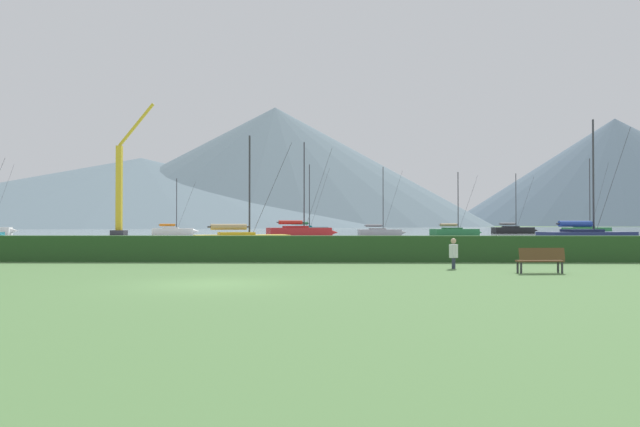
{
  "coord_description": "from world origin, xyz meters",
  "views": [
    {
      "loc": [
        3.64,
        -18.58,
        1.88
      ],
      "look_at": [
        2.36,
        59.4,
        3.09
      ],
      "focal_mm": 34.11,
      "sensor_mm": 36.0,
      "label": 1
    }
  ],
  "objects_px": {
    "sailboat_slip_6": "(243,241)",
    "sailboat_slip_9": "(306,230)",
    "sailboat_slip_0": "(455,232)",
    "person_seated_viewer": "(454,252)",
    "sailboat_slip_2": "(588,238)",
    "sailboat_slip_5": "(513,230)",
    "sailboat_slip_7": "(300,231)",
    "sailboat_slip_11": "(380,232)",
    "sailboat_slip_4": "(174,231)",
    "park_bench_near_path": "(541,259)",
    "dock_crane": "(121,194)",
    "sailboat_slip_8": "(587,230)"
  },
  "relations": [
    {
      "from": "person_seated_viewer",
      "to": "sailboat_slip_11",
      "type": "bearing_deg",
      "value": 96.03
    },
    {
      "from": "sailboat_slip_6",
      "to": "park_bench_near_path",
      "type": "distance_m",
      "value": 24.48
    },
    {
      "from": "sailboat_slip_9",
      "to": "sailboat_slip_11",
      "type": "relative_size",
      "value": 1.21
    },
    {
      "from": "sailboat_slip_4",
      "to": "sailboat_slip_9",
      "type": "distance_m",
      "value": 22.51
    },
    {
      "from": "sailboat_slip_2",
      "to": "park_bench_near_path",
      "type": "distance_m",
      "value": 28.22
    },
    {
      "from": "park_bench_near_path",
      "to": "dock_crane",
      "type": "xyz_separation_m",
      "value": [
        -38.58,
        65.58,
        5.51
      ]
    },
    {
      "from": "sailboat_slip_6",
      "to": "dock_crane",
      "type": "distance_m",
      "value": 52.0
    },
    {
      "from": "sailboat_slip_11",
      "to": "park_bench_near_path",
      "type": "bearing_deg",
      "value": -95.83
    },
    {
      "from": "sailboat_slip_4",
      "to": "person_seated_viewer",
      "type": "bearing_deg",
      "value": -76.95
    },
    {
      "from": "park_bench_near_path",
      "to": "dock_crane",
      "type": "bearing_deg",
      "value": 115.56
    },
    {
      "from": "sailboat_slip_4",
      "to": "sailboat_slip_6",
      "type": "relative_size",
      "value": 1.11
    },
    {
      "from": "sailboat_slip_0",
      "to": "person_seated_viewer",
      "type": "bearing_deg",
      "value": -119.1
    },
    {
      "from": "sailboat_slip_5",
      "to": "dock_crane",
      "type": "xyz_separation_m",
      "value": [
        -63.03,
        -19.05,
        5.37
      ]
    },
    {
      "from": "sailboat_slip_0",
      "to": "sailboat_slip_5",
      "type": "relative_size",
      "value": 0.85
    },
    {
      "from": "sailboat_slip_5",
      "to": "sailboat_slip_9",
      "type": "bearing_deg",
      "value": 178.48
    },
    {
      "from": "sailboat_slip_2",
      "to": "person_seated_viewer",
      "type": "height_order",
      "value": "sailboat_slip_2"
    },
    {
      "from": "sailboat_slip_7",
      "to": "sailboat_slip_11",
      "type": "relative_size",
      "value": 1.23
    },
    {
      "from": "sailboat_slip_0",
      "to": "person_seated_viewer",
      "type": "xyz_separation_m",
      "value": [
        -12.38,
        -59.81,
        0.05
      ]
    },
    {
      "from": "sailboat_slip_8",
      "to": "person_seated_viewer",
      "type": "bearing_deg",
      "value": -128.25
    },
    {
      "from": "sailboat_slip_8",
      "to": "sailboat_slip_9",
      "type": "height_order",
      "value": "sailboat_slip_8"
    },
    {
      "from": "sailboat_slip_0",
      "to": "sailboat_slip_4",
      "type": "distance_m",
      "value": 43.88
    },
    {
      "from": "dock_crane",
      "to": "sailboat_slip_2",
      "type": "bearing_deg",
      "value": -38.26
    },
    {
      "from": "sailboat_slip_7",
      "to": "park_bench_near_path",
      "type": "height_order",
      "value": "sailboat_slip_7"
    },
    {
      "from": "sailboat_slip_0",
      "to": "park_bench_near_path",
      "type": "distance_m",
      "value": 62.74
    },
    {
      "from": "sailboat_slip_7",
      "to": "sailboat_slip_9",
      "type": "relative_size",
      "value": 1.02
    },
    {
      "from": "sailboat_slip_9",
      "to": "sailboat_slip_5",
      "type": "bearing_deg",
      "value": -6.03
    },
    {
      "from": "sailboat_slip_0",
      "to": "sailboat_slip_7",
      "type": "xyz_separation_m",
      "value": [
        -21.3,
        -7.15,
        0.15
      ]
    },
    {
      "from": "sailboat_slip_0",
      "to": "sailboat_slip_11",
      "type": "xyz_separation_m",
      "value": [
        -10.21,
        2.65,
        -0.04
      ]
    },
    {
      "from": "park_bench_near_path",
      "to": "sailboat_slip_8",
      "type": "bearing_deg",
      "value": 61.14
    },
    {
      "from": "sailboat_slip_0",
      "to": "dock_crane",
      "type": "xyz_separation_m",
      "value": [
        -48.16,
        3.57,
        5.41
      ]
    },
    {
      "from": "sailboat_slip_8",
      "to": "dock_crane",
      "type": "relative_size",
      "value": 0.63
    },
    {
      "from": "sailboat_slip_0",
      "to": "sailboat_slip_5",
      "type": "xyz_separation_m",
      "value": [
        14.87,
        22.62,
        0.05
      ]
    },
    {
      "from": "sailboat_slip_9",
      "to": "park_bench_near_path",
      "type": "xyz_separation_m",
      "value": [
        11.93,
        -81.96,
        -0.2
      ]
    },
    {
      "from": "sailboat_slip_7",
      "to": "sailboat_slip_5",
      "type": "bearing_deg",
      "value": 21.22
    },
    {
      "from": "sailboat_slip_11",
      "to": "dock_crane",
      "type": "distance_m",
      "value": 38.35
    },
    {
      "from": "sailboat_slip_6",
      "to": "sailboat_slip_7",
      "type": "bearing_deg",
      "value": 67.6
    },
    {
      "from": "park_bench_near_path",
      "to": "person_seated_viewer",
      "type": "bearing_deg",
      "value": 136.9
    },
    {
      "from": "sailboat_slip_2",
      "to": "sailboat_slip_8",
      "type": "height_order",
      "value": "sailboat_slip_8"
    },
    {
      "from": "sailboat_slip_9",
      "to": "dock_crane",
      "type": "bearing_deg",
      "value": -158.63
    },
    {
      "from": "sailboat_slip_6",
      "to": "sailboat_slip_9",
      "type": "distance_m",
      "value": 61.94
    },
    {
      "from": "sailboat_slip_0",
      "to": "dock_crane",
      "type": "height_order",
      "value": "dock_crane"
    },
    {
      "from": "sailboat_slip_4",
      "to": "dock_crane",
      "type": "xyz_separation_m",
      "value": [
        -5.8,
        -7.88,
        5.44
      ]
    },
    {
      "from": "sailboat_slip_6",
      "to": "sailboat_slip_8",
      "type": "relative_size",
      "value": 0.66
    },
    {
      "from": "sailboat_slip_9",
      "to": "dock_crane",
      "type": "height_order",
      "value": "dock_crane"
    },
    {
      "from": "sailboat_slip_6",
      "to": "dock_crane",
      "type": "height_order",
      "value": "dock_crane"
    },
    {
      "from": "sailboat_slip_2",
      "to": "sailboat_slip_6",
      "type": "bearing_deg",
      "value": 176.49
    },
    {
      "from": "sailboat_slip_6",
      "to": "sailboat_slip_7",
      "type": "distance_m",
      "value": 34.87
    },
    {
      "from": "sailboat_slip_6",
      "to": "sailboat_slip_9",
      "type": "height_order",
      "value": "sailboat_slip_9"
    },
    {
      "from": "sailboat_slip_2",
      "to": "person_seated_viewer",
      "type": "relative_size",
      "value": 8.06
    },
    {
      "from": "sailboat_slip_2",
      "to": "dock_crane",
      "type": "height_order",
      "value": "dock_crane"
    }
  ]
}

